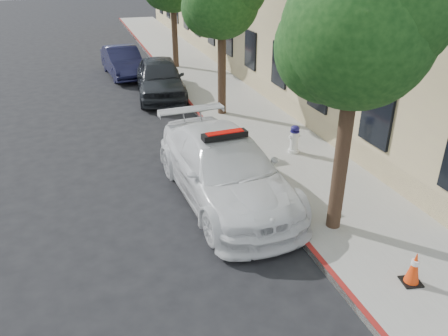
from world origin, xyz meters
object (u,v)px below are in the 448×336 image
parked_car_mid (160,78)px  traffic_cone (414,268)px  parked_car_far (123,62)px  police_car (225,168)px  fire_hydrant (294,139)px

parked_car_mid → traffic_cone: bearing=-75.1°
parked_car_mid → parked_car_far: 4.23m
parked_car_mid → parked_car_far: parked_car_mid is taller
police_car → traffic_cone: size_ratio=8.73×
police_car → parked_car_mid: 9.15m
parked_car_far → traffic_cone: 17.74m
police_car → parked_car_mid: bearing=85.7°
parked_car_mid → traffic_cone: size_ratio=7.28×
parked_car_far → fire_hydrant: size_ratio=5.08×
police_car → parked_car_far: police_car is taller
police_car → parked_car_far: 13.27m
police_car → fire_hydrant: bearing=28.3°
police_car → parked_car_mid: size_ratio=1.20×
parked_car_mid → traffic_cone: 13.54m
police_car → parked_car_far: (-1.01, 13.23, -0.10)m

